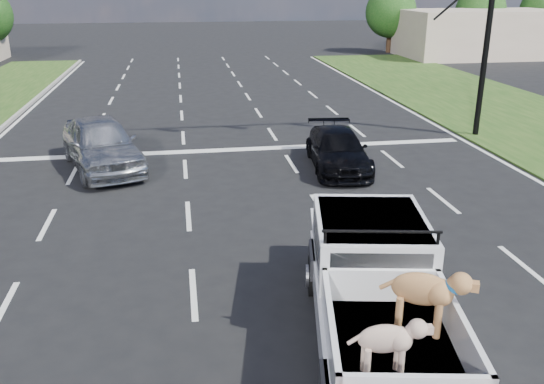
{
  "coord_description": "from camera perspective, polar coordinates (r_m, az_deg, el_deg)",
  "views": [
    {
      "loc": [
        -1.81,
        -9.93,
        5.71
      ],
      "look_at": [
        0.12,
        2.0,
        1.27
      ],
      "focal_mm": 38.0,
      "sensor_mm": 36.0,
      "label": 1
    }
  ],
  "objects": [
    {
      "name": "road_markings",
      "position": [
        17.54,
        -2.78,
        1.17
      ],
      "size": [
        17.75,
        60.0,
        0.01
      ],
      "color": "silver",
      "rests_on": "ground"
    },
    {
      "name": "pickup_truck",
      "position": [
        9.58,
        10.51,
        -9.85
      ],
      "size": [
        2.96,
        5.81,
        2.08
      ],
      "rotation": [
        0.0,
        0.0,
        -0.18
      ],
      "color": "black",
      "rests_on": "ground"
    },
    {
      "name": "traffic_signal",
      "position": [
        22.34,
        15.26,
        16.98
      ],
      "size": [
        9.11,
        0.31,
        7.0
      ],
      "color": "black",
      "rests_on": "ground"
    },
    {
      "name": "tree_far_e",
      "position": [
        54.49,
        19.93,
        16.48
      ],
      "size": [
        4.2,
        4.2,
        5.4
      ],
      "color": "#332114",
      "rests_on": "ground"
    },
    {
      "name": "silver_sedan",
      "position": [
        19.2,
        -16.54,
        4.62
      ],
      "size": [
        3.39,
        5.27,
        1.67
      ],
      "primitive_type": "imported",
      "rotation": [
        0.0,
        0.0,
        0.31
      ],
      "color": "#A1A3A8",
      "rests_on": "ground"
    },
    {
      "name": "tree_far_d",
      "position": [
        51.19,
        11.69,
        17.06
      ],
      "size": [
        4.2,
        4.2,
        5.4
      ],
      "color": "#332114",
      "rests_on": "ground"
    },
    {
      "name": "ground",
      "position": [
        11.59,
        0.99,
        -9.33
      ],
      "size": [
        160.0,
        160.0,
        0.0
      ],
      "primitive_type": "plane",
      "color": "black",
      "rests_on": "ground"
    },
    {
      "name": "black_coupe",
      "position": [
        18.65,
        6.54,
        4.18
      ],
      "size": [
        2.13,
        4.38,
        1.23
      ],
      "primitive_type": "imported",
      "rotation": [
        0.0,
        0.0,
        -0.1
      ],
      "color": "black",
      "rests_on": "ground"
    },
    {
      "name": "building_right",
      "position": [
        50.12,
        19.86,
        14.55
      ],
      "size": [
        12.0,
        7.0,
        3.6
      ],
      "primitive_type": "cube",
      "color": "#BFA991",
      "rests_on": "ground"
    },
    {
      "name": "tree_far_f",
      "position": [
        57.57,
        25.39,
        15.91
      ],
      "size": [
        4.2,
        4.2,
        5.4
      ],
      "color": "#332114",
      "rests_on": "ground"
    }
  ]
}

